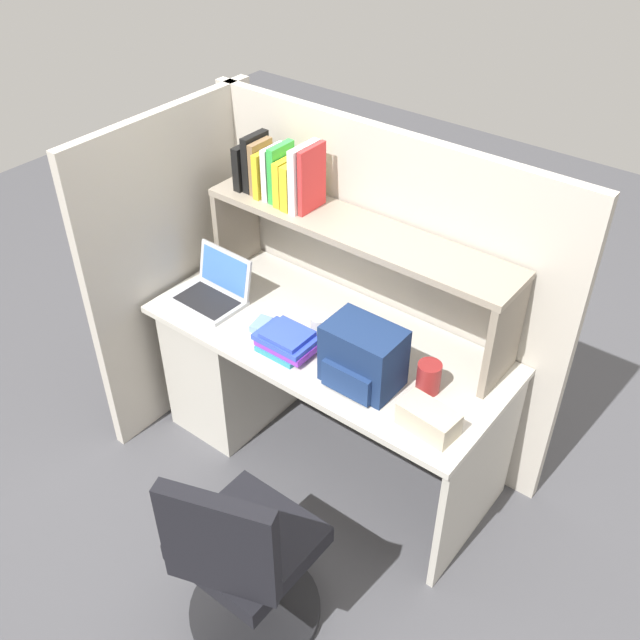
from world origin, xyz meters
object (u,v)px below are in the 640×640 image
at_px(laptop, 215,290).
at_px(office_chair, 244,565).
at_px(paper_cup, 319,326).
at_px(tissue_box, 428,419).
at_px(snack_canister, 429,377).
at_px(backpack, 362,357).
at_px(computer_mouse, 261,325).

height_order(laptop, office_chair, laptop).
bearing_deg(office_chair, paper_cup, -87.96).
xyz_separation_m(laptop, tissue_box, (1.20, -0.11, -0.00)).
distance_m(paper_cup, office_chair, 1.03).
relative_size(paper_cup, snack_canister, 0.70).
bearing_deg(office_chair, tissue_box, -133.86).
bearing_deg(tissue_box, laptop, -179.81).
bearing_deg(backpack, computer_mouse, 178.29).
relative_size(backpack, office_chair, 0.32).
distance_m(laptop, backpack, 0.86).
xyz_separation_m(laptop, office_chair, (0.88, -0.80, -0.39)).
relative_size(backpack, tissue_box, 1.36).
xyz_separation_m(paper_cup, office_chair, (0.35, -0.89, -0.38)).
relative_size(computer_mouse, tissue_box, 0.47).
bearing_deg(office_chair, computer_mouse, -72.52).
distance_m(laptop, snack_canister, 1.09).
xyz_separation_m(backpack, office_chair, (0.03, -0.75, -0.46)).
height_order(computer_mouse, office_chair, office_chair).
distance_m(backpack, office_chair, 0.88).
height_order(backpack, paper_cup, backpack).
bearing_deg(backpack, laptop, 176.87).
relative_size(computer_mouse, paper_cup, 1.15).
bearing_deg(computer_mouse, backpack, -12.93).
xyz_separation_m(computer_mouse, tissue_box, (0.89, -0.08, 0.03)).
height_order(backpack, computer_mouse, backpack).
bearing_deg(office_chair, snack_canister, -122.45).
height_order(computer_mouse, snack_canister, snack_canister).
bearing_deg(backpack, office_chair, -87.87).
height_order(laptop, backpack, backpack).
height_order(computer_mouse, paper_cup, paper_cup).
bearing_deg(office_chair, backpack, -107.19).
relative_size(laptop, snack_canister, 2.44).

